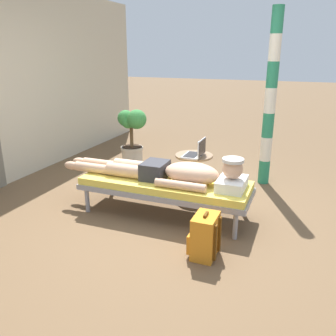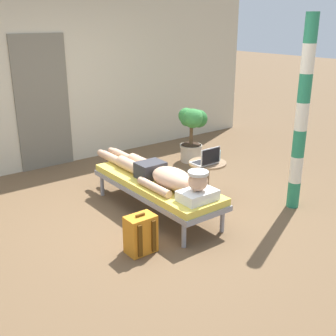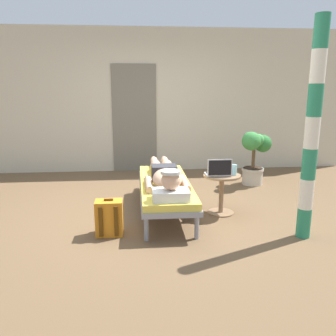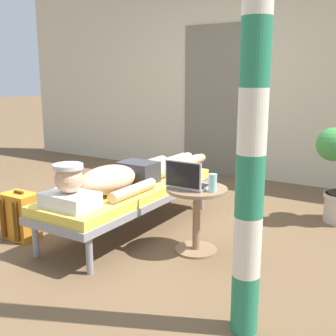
# 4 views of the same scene
# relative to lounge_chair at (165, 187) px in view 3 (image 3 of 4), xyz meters

# --- Properties ---
(ground_plane) EXTENTS (40.00, 40.00, 0.00)m
(ground_plane) POSITION_rel_lounge_chair_xyz_m (-0.18, -0.02, -0.35)
(ground_plane) COLOR brown
(house_wall_back) EXTENTS (7.60, 0.20, 2.70)m
(house_wall_back) POSITION_rel_lounge_chair_xyz_m (0.00, 2.52, 1.00)
(house_wall_back) COLOR beige
(house_wall_back) RESTS_ON ground
(house_door_panel) EXTENTS (0.84, 0.03, 2.04)m
(house_door_panel) POSITION_rel_lounge_chair_xyz_m (-0.39, 2.41, 0.67)
(house_door_panel) COLOR #6D6759
(house_door_panel) RESTS_ON ground
(lounge_chair) EXTENTS (0.65, 1.92, 0.42)m
(lounge_chair) POSITION_rel_lounge_chair_xyz_m (0.00, 0.00, 0.00)
(lounge_chair) COLOR gray
(lounge_chair) RESTS_ON ground
(person_reclining) EXTENTS (0.53, 2.17, 0.33)m
(person_reclining) POSITION_rel_lounge_chair_xyz_m (0.00, -0.08, 0.17)
(person_reclining) COLOR white
(person_reclining) RESTS_ON lounge_chair
(side_table) EXTENTS (0.48, 0.48, 0.52)m
(side_table) POSITION_rel_lounge_chair_xyz_m (0.73, -0.11, 0.01)
(side_table) COLOR #8C6B4C
(side_table) RESTS_ON ground
(laptop) EXTENTS (0.31, 0.24, 0.23)m
(laptop) POSITION_rel_lounge_chair_xyz_m (0.67, -0.16, 0.24)
(laptop) COLOR silver
(laptop) RESTS_ON side_table
(drink_glass) EXTENTS (0.06, 0.06, 0.14)m
(drink_glass) POSITION_rel_lounge_chair_xyz_m (0.88, -0.14, 0.25)
(drink_glass) COLOR #99D8E5
(drink_glass) RESTS_ON side_table
(backpack) EXTENTS (0.30, 0.26, 0.42)m
(backpack) POSITION_rel_lounge_chair_xyz_m (-0.68, -0.66, -0.15)
(backpack) COLOR orange
(backpack) RESTS_ON ground
(potted_plant) EXTENTS (0.55, 0.56, 0.92)m
(potted_plant) POSITION_rel_lounge_chair_xyz_m (1.60, 1.21, 0.23)
(potted_plant) COLOR #BFB29E
(potted_plant) RESTS_ON ground
(porch_post) EXTENTS (0.15, 0.15, 2.32)m
(porch_post) POSITION_rel_lounge_chair_xyz_m (1.46, -0.92, 0.81)
(porch_post) COLOR #267F59
(porch_post) RESTS_ON ground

